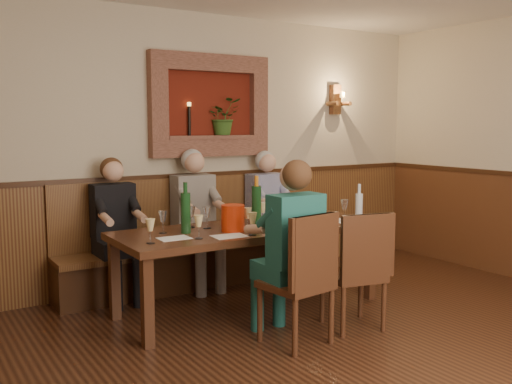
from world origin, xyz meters
TOP-DOWN VIEW (x-y plane):
  - room_shell at (0.00, 0.00)m, footprint 6.04×6.04m
  - wainscoting at (0.00, -0.00)m, footprint 6.02×6.02m
  - wall_niche at (0.24, 2.94)m, footprint 1.36×0.30m
  - wall_sconce at (1.90, 2.93)m, footprint 0.25×0.20m
  - dining_table at (0.00, 1.85)m, footprint 2.40×0.90m
  - bench at (0.00, 2.79)m, footprint 3.00×0.45m
  - chair_near_left at (-0.13, 0.96)m, footprint 0.51×0.51m
  - chair_near_right at (0.46, 0.98)m, footprint 0.51×0.51m
  - person_bench_left at (-0.93, 2.69)m, footprint 0.39×0.48m
  - person_bench_mid at (-0.10, 2.69)m, footprint 0.41×0.51m
  - person_bench_right at (0.78, 2.69)m, footprint 0.40×0.49m
  - person_chair_front at (-0.13, 1.07)m, footprint 0.41×0.50m
  - spittoon_bucket at (-0.23, 1.75)m, footprint 0.21×0.21m
  - wine_bottle_green_a at (0.05, 1.81)m, footprint 0.09×0.09m
  - wine_bottle_green_b at (-0.60, 1.89)m, footprint 0.10×0.10m
  - water_bottle at (0.95, 1.47)m, footprint 0.08×0.08m
  - tasting_sheet_a at (-0.78, 1.73)m, footprint 0.26×0.18m
  - tasting_sheet_b at (0.03, 1.67)m, footprint 0.27×0.20m
  - tasting_sheet_c at (0.89, 1.65)m, footprint 0.29×0.25m
  - tasting_sheet_d at (-0.37, 1.57)m, footprint 0.29×0.22m
  - wine_glass_0 at (-1.02, 1.65)m, footprint 0.08×0.08m
  - wine_glass_1 at (-0.77, 1.98)m, footprint 0.08×0.08m
  - wine_glass_2 at (-0.62, 1.61)m, footprint 0.08×0.08m
  - wine_glass_3 at (-0.36, 1.98)m, footprint 0.08×0.08m
  - wine_glass_4 at (-0.09, 1.75)m, footprint 0.08×0.08m
  - wine_glass_5 at (0.20, 1.95)m, footprint 0.08×0.08m
  - wine_glass_6 at (0.44, 1.69)m, footprint 0.08×0.08m
  - wine_glass_7 at (0.74, 1.90)m, footprint 0.08×0.08m
  - wine_glass_8 at (0.97, 1.70)m, footprint 0.08×0.08m
  - wine_glass_9 at (-0.19, 1.50)m, footprint 0.08×0.08m
  - wine_glass_10 at (-0.45, 2.09)m, footprint 0.08×0.08m

SIDE VIEW (x-z plane):
  - chair_near_right at x=0.46m, z-range -0.20..0.76m
  - chair_near_left at x=-0.13m, z-range -0.21..0.80m
  - bench at x=0.00m, z-range -0.23..0.88m
  - person_bench_left at x=-0.93m, z-range -0.12..1.23m
  - person_bench_right at x=0.78m, z-range -0.12..1.25m
  - person_chair_front at x=-0.13m, z-range -0.12..1.28m
  - person_bench_mid at x=-0.10m, z-range -0.12..1.29m
  - wainscoting at x=0.00m, z-range 0.01..1.16m
  - dining_table at x=0.00m, z-range 0.30..1.05m
  - tasting_sheet_a at x=-0.78m, z-range 0.75..0.75m
  - tasting_sheet_b at x=0.03m, z-range 0.75..0.75m
  - tasting_sheet_c at x=0.89m, z-range 0.75..0.75m
  - tasting_sheet_d at x=-0.37m, z-range 0.75..0.75m
  - wine_glass_0 at x=-1.02m, z-range 0.75..0.94m
  - wine_glass_1 at x=-0.77m, z-range 0.75..0.94m
  - wine_glass_2 at x=-0.62m, z-range 0.75..0.94m
  - wine_glass_3 at x=-0.36m, z-range 0.75..0.94m
  - wine_glass_4 at x=-0.09m, z-range 0.75..0.94m
  - wine_glass_5 at x=0.20m, z-range 0.75..0.94m
  - wine_glass_6 at x=0.44m, z-range 0.75..0.94m
  - wine_glass_7 at x=0.74m, z-range 0.75..0.94m
  - wine_glass_8 at x=0.97m, z-range 0.75..0.94m
  - wine_glass_9 at x=-0.19m, z-range 0.75..0.94m
  - wine_glass_10 at x=-0.45m, z-range 0.75..0.94m
  - spittoon_bucket at x=-0.23m, z-range 0.75..0.98m
  - water_bottle at x=0.95m, z-range 0.71..1.08m
  - wine_bottle_green_b at x=-0.60m, z-range 0.71..1.14m
  - wine_bottle_green_a at x=0.05m, z-range 0.71..1.17m
  - wall_niche at x=0.24m, z-range 1.28..2.34m
  - room_shell at x=0.00m, z-range 0.48..3.30m
  - wall_sconce at x=1.90m, z-range 1.77..2.12m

